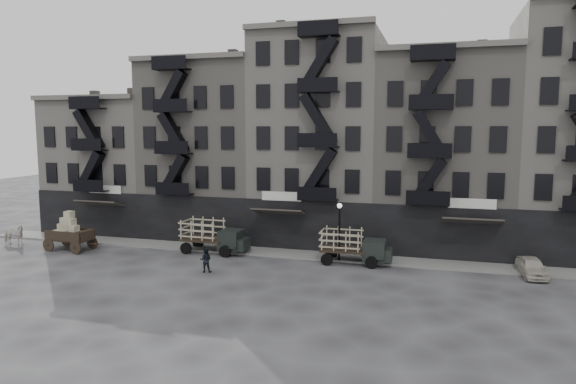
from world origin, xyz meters
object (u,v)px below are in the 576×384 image
(stake_truck_west, at_px, (213,234))
(car_east, at_px, (532,267))
(wagon, at_px, (69,228))
(pedestrian_west, at_px, (77,238))
(pedestrian_mid, at_px, (206,260))
(horse, at_px, (13,235))
(stake_truck_east, at_px, (354,244))

(stake_truck_west, relative_size, car_east, 1.43)
(wagon, distance_m, pedestrian_west, 0.97)
(stake_truck_west, distance_m, pedestrian_mid, 5.38)
(stake_truck_west, xyz_separation_m, car_east, (22.50, 0.01, -0.86))
(horse, relative_size, pedestrian_west, 1.06)
(pedestrian_mid, bearing_deg, car_east, -179.30)
(car_east, relative_size, pedestrian_west, 1.92)
(car_east, bearing_deg, pedestrian_west, 178.48)
(horse, bearing_deg, car_east, -94.11)
(stake_truck_east, height_order, pedestrian_west, stake_truck_east)
(horse, xyz_separation_m, car_east, (39.29, 2.27, -0.23))
(wagon, xyz_separation_m, stake_truck_east, (22.13, 2.23, -0.33))
(pedestrian_west, distance_m, pedestrian_mid, 12.88)
(stake_truck_east, bearing_deg, horse, -176.87)
(stake_truck_west, distance_m, pedestrian_west, 10.98)
(wagon, relative_size, stake_truck_east, 0.75)
(wagon, bearing_deg, pedestrian_west, 36.25)
(stake_truck_west, bearing_deg, car_east, 1.36)
(pedestrian_west, xyz_separation_m, pedestrian_mid, (12.53, -2.95, -0.13))
(stake_truck_east, bearing_deg, stake_truck_west, 177.94)
(pedestrian_west, height_order, pedestrian_mid, pedestrian_west)
(stake_truck_west, xyz_separation_m, stake_truck_east, (10.89, -0.16, -0.07))
(stake_truck_west, relative_size, stake_truck_east, 1.05)
(stake_truck_east, height_order, car_east, stake_truck_east)
(car_east, bearing_deg, horse, 178.18)
(wagon, relative_size, car_east, 1.02)
(wagon, xyz_separation_m, car_east, (33.73, 2.40, -1.13))
(stake_truck_east, relative_size, car_east, 1.37)
(stake_truck_east, bearing_deg, car_east, -0.36)
(stake_truck_east, relative_size, pedestrian_mid, 3.03)
(stake_truck_east, bearing_deg, pedestrian_mid, -153.11)
(stake_truck_west, relative_size, pedestrian_west, 2.75)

